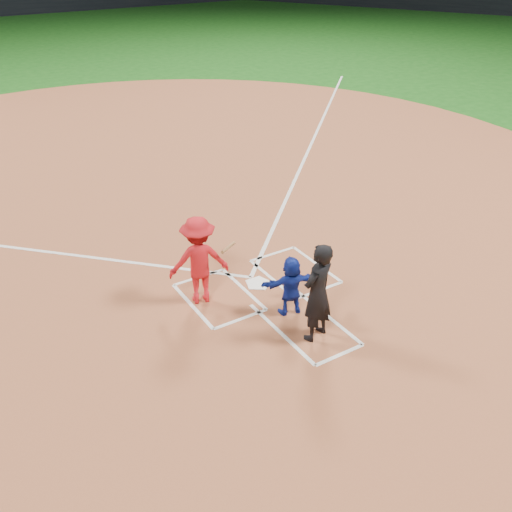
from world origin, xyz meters
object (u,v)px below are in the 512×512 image
umpire (318,293)px  home_plate (258,283)px  catcher (291,286)px  batter_at_plate (199,260)px

umpire → home_plate: bearing=-108.0°
home_plate → catcher: (-0.00, -1.22, 0.62)m
umpire → batter_at_plate: umpire is taller
catcher → umpire: (-0.05, -0.89, 0.36)m
home_plate → catcher: size_ratio=0.48×
home_plate → batter_at_plate: batter_at_plate is taller
home_plate → batter_at_plate: bearing=-5.1°
home_plate → catcher: bearing=90.0°
umpire → batter_at_plate: size_ratio=1.05×
home_plate → umpire: (-0.05, -2.11, 0.98)m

